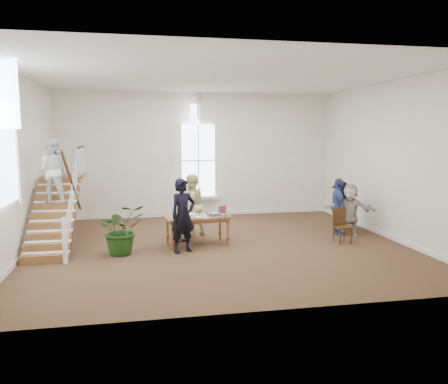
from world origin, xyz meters
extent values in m
plane|color=#442E1A|center=(0.00, 0.00, 0.00)|extent=(10.00, 10.00, 0.00)
plane|color=silver|center=(0.00, 4.50, 2.25)|extent=(10.00, 0.00, 10.00)
plane|color=silver|center=(0.00, -4.50, 2.25)|extent=(10.00, 0.00, 10.00)
plane|color=silver|center=(-5.00, 0.00, 2.25)|extent=(0.00, 9.00, 9.00)
plane|color=silver|center=(5.00, 0.00, 2.25)|extent=(0.00, 9.00, 9.00)
plane|color=white|center=(0.00, 0.00, 4.50)|extent=(10.00, 10.00, 0.00)
cube|color=white|center=(0.00, 4.32, 0.70)|extent=(1.45, 0.28, 0.10)
plane|color=white|center=(0.00, 4.44, 2.05)|extent=(2.60, 0.00, 2.60)
plane|color=white|center=(0.00, 4.44, 3.65)|extent=(0.60, 0.60, 0.85)
plane|color=white|center=(-4.94, -1.50, 2.60)|extent=(0.00, 2.40, 2.40)
cube|color=white|center=(0.00, 4.47, 0.06)|extent=(10.00, 0.04, 0.12)
imported|color=pink|center=(0.00, 4.29, 0.90)|extent=(0.17, 0.17, 0.30)
cube|color=brown|center=(-4.35, -0.80, 0.10)|extent=(1.10, 0.30, 0.20)
cube|color=brown|center=(-4.35, -0.50, 0.30)|extent=(1.10, 0.30, 0.20)
cube|color=brown|center=(-4.35, -0.20, 0.50)|extent=(1.10, 0.30, 0.20)
cube|color=brown|center=(-4.35, 0.10, 0.70)|extent=(1.10, 0.30, 0.20)
cube|color=brown|center=(-4.35, 0.40, 0.90)|extent=(1.10, 0.30, 0.20)
cube|color=brown|center=(-4.35, 0.70, 1.10)|extent=(1.10, 0.30, 0.20)
cube|color=brown|center=(-4.35, 1.00, 1.30)|extent=(1.10, 0.30, 0.20)
cube|color=brown|center=(-4.35, 1.30, 1.50)|extent=(1.10, 0.30, 0.20)
cube|color=brown|center=(-4.35, 1.60, 1.70)|extent=(1.10, 0.30, 0.20)
cube|color=brown|center=(-4.35, 2.50, 1.74)|extent=(1.10, 1.20, 0.12)
cube|color=white|center=(-3.86, -0.95, 0.55)|extent=(0.10, 0.10, 1.10)
cylinder|color=#36220E|center=(-3.85, 0.40, 1.75)|extent=(0.07, 2.74, 1.86)
imported|color=silver|center=(-4.35, 0.70, 2.06)|extent=(0.94, 0.79, 1.72)
cube|color=brown|center=(-0.59, 0.17, 0.78)|extent=(1.83, 1.10, 0.05)
cube|color=brown|center=(-0.59, 0.17, 0.71)|extent=(1.70, 0.97, 0.10)
cylinder|color=brown|center=(-1.30, -0.26, 0.37)|extent=(0.07, 0.07, 0.76)
cylinder|color=brown|center=(0.21, -0.04, 0.37)|extent=(0.07, 0.07, 0.76)
cylinder|color=brown|center=(-1.40, 0.39, 0.37)|extent=(0.07, 0.07, 0.76)
cylinder|color=brown|center=(0.11, 0.61, 0.37)|extent=(0.07, 0.07, 0.76)
cube|color=silver|center=(-0.72, 0.37, 0.83)|extent=(0.24, 0.29, 0.03)
cube|color=beige|center=(-0.92, 0.35, 0.83)|extent=(0.22, 0.24, 0.05)
cube|color=tan|center=(-0.03, 0.39, 0.82)|extent=(0.30, 0.31, 0.02)
cube|color=silver|center=(-1.12, -0.16, 0.83)|extent=(0.14, 0.19, 0.05)
cube|color=#4C5972|center=(0.09, 0.08, 0.83)|extent=(0.24, 0.31, 0.04)
cube|color=maroon|center=(-0.19, 0.54, 0.82)|extent=(0.29, 0.33, 0.02)
cube|color=white|center=(-0.74, 0.38, 0.83)|extent=(0.26, 0.31, 0.04)
cube|color=#BFB299|center=(-0.07, 0.27, 0.84)|extent=(0.21, 0.22, 0.06)
cube|color=silver|center=(-0.71, 0.29, 0.83)|extent=(0.32, 0.34, 0.03)
cube|color=beige|center=(-1.22, -0.04, 0.83)|extent=(0.21, 0.28, 0.05)
cube|color=tan|center=(0.07, 0.50, 0.83)|extent=(0.29, 0.29, 0.05)
cube|color=silver|center=(-1.12, 0.14, 0.82)|extent=(0.21, 0.25, 0.02)
cube|color=#4C5972|center=(-0.18, 0.15, 0.84)|extent=(0.30, 0.31, 0.06)
cube|color=maroon|center=(-0.69, 0.41, 0.82)|extent=(0.20, 0.28, 0.03)
cube|color=white|center=(-0.62, -0.14, 0.83)|extent=(0.26, 0.28, 0.04)
imported|color=black|center=(-1.04, -0.48, 0.95)|extent=(0.82, 0.71, 1.90)
imported|color=beige|center=(-0.94, 0.77, 0.79)|extent=(0.89, 0.71, 1.58)
imported|color=#D8CD87|center=(-0.64, 1.27, 0.92)|extent=(1.13, 1.06, 1.84)
imported|color=#384788|center=(3.72, 0.62, 0.86)|extent=(0.57, 1.05, 1.71)
imported|color=black|center=(4.00, 1.07, 0.79)|extent=(1.09, 1.16, 1.58)
imported|color=beige|center=(4.00, 0.42, 0.78)|extent=(1.48, 1.16, 1.57)
imported|color=#183912|center=(-2.59, -0.36, 0.64)|extent=(1.43, 1.33, 1.28)
cube|color=#36220E|center=(3.40, -0.36, 0.45)|extent=(0.46, 0.46, 0.05)
cube|color=#36220E|center=(3.38, -0.18, 0.72)|extent=(0.42, 0.08, 0.50)
cylinder|color=#36220E|center=(3.25, -0.55, 0.22)|extent=(0.04, 0.04, 0.44)
cylinder|color=#36220E|center=(3.59, -0.51, 0.22)|extent=(0.04, 0.04, 0.44)
cylinder|color=#36220E|center=(3.21, -0.21, 0.22)|extent=(0.04, 0.04, 0.44)
cylinder|color=#36220E|center=(3.55, -0.18, 0.22)|extent=(0.04, 0.04, 0.44)
camera|label=1|loc=(-2.07, -11.41, 3.04)|focal=35.00mm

